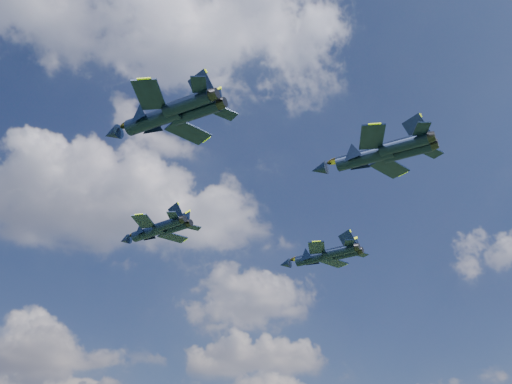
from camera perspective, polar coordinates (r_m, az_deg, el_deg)
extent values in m
cylinder|color=black|center=(92.45, -10.59, -3.97)|extent=(7.46, 6.95, 1.70)
cone|color=black|center=(96.05, -13.00, -4.73)|extent=(2.90, 2.84, 1.61)
ellipsoid|color=brown|center=(94.69, -11.95, -4.13)|extent=(2.63, 2.49, 0.77)
cube|color=black|center=(89.10, -11.17, -2.88)|extent=(3.79, 4.92, 0.17)
cube|color=black|center=(93.49, -8.33, -4.48)|extent=(4.98, 4.11, 0.17)
cube|color=black|center=(86.58, -8.34, -2.31)|extent=(1.92, 2.54, 0.13)
cube|color=black|center=(89.86, -6.30, -3.53)|extent=(2.61, 2.11, 0.13)
cube|color=black|center=(88.57, -8.05, -2.03)|extent=(2.50, 1.66, 2.84)
cube|color=black|center=(89.94, -7.19, -2.56)|extent=(1.73, 2.35, 2.84)
cylinder|color=black|center=(66.78, -10.13, 7.16)|extent=(8.89, 7.19, 1.92)
cone|color=black|center=(70.17, -14.21, 5.65)|extent=(3.31, 3.10, 1.81)
ellipsoid|color=brown|center=(69.00, -12.45, 6.68)|extent=(3.08, 2.64, 0.87)
cube|color=black|center=(63.38, -10.63, 9.55)|extent=(3.88, 5.43, 0.19)
cube|color=black|center=(68.17, -6.78, 5.99)|extent=(5.63, 4.95, 0.19)
cube|color=black|center=(61.35, -5.74, 10.65)|extent=(1.94, 2.76, 0.15)
cube|color=black|center=(64.96, -3.10, 7.86)|extent=(3.00, 2.56, 0.15)
cube|color=black|center=(63.69, -5.54, 10.61)|extent=(2.96, 1.85, 3.21)
cube|color=black|center=(65.18, -4.43, 9.44)|extent=(2.19, 2.46, 3.21)
cylinder|color=black|center=(97.57, 5.91, -6.54)|extent=(8.08, 6.99, 1.79)
cone|color=black|center=(99.85, 2.90, -7.22)|extent=(3.07, 2.93, 1.69)
ellipsoid|color=brown|center=(99.04, 4.17, -6.65)|extent=(2.82, 2.54, 0.81)
cube|color=black|center=(93.85, 6.09, -5.55)|extent=(3.79, 5.11, 0.18)
cube|color=black|center=(99.89, 7.82, -6.99)|extent=(5.24, 4.48, 0.18)
cube|color=black|center=(92.91, 9.29, -5.05)|extent=(1.91, 2.62, 0.14)
cube|color=black|center=(97.36, 10.44, -6.14)|extent=(2.77, 2.31, 0.14)
cube|color=black|center=(95.01, 9.12, -4.72)|extent=(2.70, 1.74, 2.99)
cube|color=black|center=(96.87, 9.61, -5.19)|extent=(1.94, 2.38, 2.99)
cylinder|color=black|center=(74.56, 10.82, 3.43)|extent=(9.09, 7.33, 1.96)
cone|color=black|center=(76.13, 6.31, 2.27)|extent=(3.38, 3.16, 1.85)
ellipsoid|color=brown|center=(75.71, 8.20, 3.15)|extent=(3.15, 2.69, 0.89)
cube|color=black|center=(70.96, 11.52, 5.41)|extent=(3.95, 5.54, 0.20)
cube|color=black|center=(77.37, 13.24, 2.38)|extent=(5.75, 5.06, 0.20)
cube|color=black|center=(70.98, 16.24, 6.09)|extent=(1.98, 2.81, 0.15)
cube|color=black|center=(75.67, 17.21, 3.80)|extent=(3.07, 2.62, 0.15)
cube|color=black|center=(73.28, 15.70, 6.21)|extent=(3.03, 1.89, 3.28)
cube|color=black|center=(75.24, 16.13, 5.24)|extent=(2.25, 2.50, 3.28)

